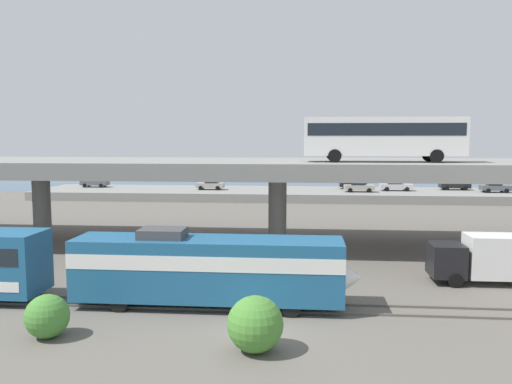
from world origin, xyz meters
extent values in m
plane|color=#605B54|center=(0.00, 0.00, 0.00)|extent=(260.00, 260.00, 0.00)
cube|color=#59544C|center=(0.00, 3.28, 0.06)|extent=(110.00, 0.12, 0.12)
cube|color=#59544C|center=(0.00, 4.72, 0.06)|extent=(110.00, 0.12, 0.12)
cube|color=#1E5984|center=(-2.92, 4.00, 2.08)|extent=(14.25, 3.00, 3.20)
cube|color=white|center=(-2.92, 4.00, 2.66)|extent=(14.25, 3.04, 0.77)
cone|color=white|center=(4.20, 4.00, 1.76)|extent=(1.94, 2.85, 2.85)
cube|color=black|center=(2.74, 4.00, 2.98)|extent=(1.94, 2.70, 1.02)
cube|color=#3F3F42|center=(-5.35, 4.00, 3.93)|extent=(2.40, 1.80, 0.50)
cylinder|color=black|center=(1.53, 5.35, 0.48)|extent=(0.96, 0.18, 0.96)
cylinder|color=black|center=(1.53, 2.65, 0.48)|extent=(0.96, 0.18, 0.96)
cylinder|color=black|center=(-7.37, 5.35, 0.48)|extent=(0.96, 0.18, 0.96)
cylinder|color=black|center=(-7.37, 2.65, 0.48)|extent=(0.96, 0.18, 0.96)
cube|color=gray|center=(0.00, 20.00, 6.50)|extent=(96.00, 12.77, 1.28)
cylinder|color=gray|center=(-20.40, 20.00, 2.93)|extent=(1.50, 1.50, 5.86)
cylinder|color=gray|center=(0.00, 20.00, 2.93)|extent=(1.50, 1.50, 5.86)
cube|color=silver|center=(8.15, 17.80, 9.09)|extent=(12.00, 2.55, 2.90)
cube|color=black|center=(8.15, 17.80, 9.61)|extent=(11.52, 2.59, 0.93)
cube|color=black|center=(2.20, 17.80, 9.44)|extent=(0.08, 2.30, 1.74)
cylinder|color=black|center=(4.43, 16.59, 7.64)|extent=(1.00, 0.26, 1.00)
cylinder|color=black|center=(4.43, 19.02, 7.64)|extent=(1.00, 0.26, 1.00)
cylinder|color=black|center=(11.87, 16.59, 7.64)|extent=(1.00, 0.26, 1.00)
cylinder|color=black|center=(11.87, 19.02, 7.64)|extent=(1.00, 0.26, 1.00)
cube|color=black|center=(10.99, 9.87, 1.44)|extent=(2.00, 2.30, 2.00)
cube|color=silver|center=(14.49, 9.87, 1.74)|extent=(4.60, 2.30, 2.60)
cylinder|color=black|center=(11.28, 8.78, 0.44)|extent=(0.88, 0.28, 0.88)
cylinder|color=black|center=(11.28, 10.97, 0.44)|extent=(0.88, 0.28, 0.88)
cube|color=gray|center=(0.00, 55.00, 0.61)|extent=(75.70, 13.14, 1.22)
cube|color=#515459|center=(29.64, 54.18, 1.89)|extent=(4.05, 1.86, 0.70)
cube|color=#1E232B|center=(29.44, 54.18, 2.48)|extent=(1.78, 1.64, 0.48)
cylinder|color=black|center=(30.89, 55.07, 1.54)|extent=(0.64, 0.20, 0.64)
cylinder|color=black|center=(30.89, 53.29, 1.54)|extent=(0.64, 0.20, 0.64)
cylinder|color=black|center=(28.38, 55.07, 1.54)|extent=(0.64, 0.20, 0.64)
cylinder|color=black|center=(28.38, 53.29, 1.54)|extent=(0.64, 0.20, 0.64)
cube|color=black|center=(24.90, 57.46, 1.89)|extent=(4.37, 1.85, 0.70)
cube|color=#1E232B|center=(25.12, 57.46, 2.48)|extent=(1.92, 1.63, 0.48)
cylinder|color=black|center=(23.54, 56.59, 1.54)|extent=(0.64, 0.20, 0.64)
cylinder|color=black|center=(23.54, 58.34, 1.54)|extent=(0.64, 0.20, 0.64)
cylinder|color=black|center=(26.25, 56.59, 1.54)|extent=(0.64, 0.20, 0.64)
cylinder|color=black|center=(26.25, 58.34, 1.54)|extent=(0.64, 0.20, 0.64)
cube|color=#B7B7BC|center=(15.86, 55.29, 1.89)|extent=(4.68, 1.79, 0.70)
cube|color=#1E232B|center=(15.63, 55.29, 2.48)|extent=(2.06, 1.58, 0.48)
cylinder|color=black|center=(17.32, 56.14, 1.54)|extent=(0.64, 0.20, 0.64)
cylinder|color=black|center=(17.32, 54.44, 1.54)|extent=(0.64, 0.20, 0.64)
cylinder|color=black|center=(14.41, 56.14, 1.54)|extent=(0.64, 0.20, 0.64)
cylinder|color=black|center=(14.41, 54.44, 1.54)|extent=(0.64, 0.20, 0.64)
cube|color=#515459|center=(-30.86, 56.94, 1.89)|extent=(4.29, 1.71, 0.70)
cube|color=#1E232B|center=(-30.65, 56.94, 2.48)|extent=(1.89, 1.51, 0.48)
cylinder|color=black|center=(-32.19, 56.13, 1.54)|extent=(0.64, 0.20, 0.64)
cylinder|color=black|center=(-32.19, 57.75, 1.54)|extent=(0.64, 0.20, 0.64)
cylinder|color=black|center=(-29.53, 56.13, 1.54)|extent=(0.64, 0.20, 0.64)
cylinder|color=black|center=(-29.53, 57.75, 1.54)|extent=(0.64, 0.20, 0.64)
cube|color=#9E998C|center=(-11.83, 54.48, 1.89)|extent=(4.15, 1.83, 0.70)
cube|color=#1E232B|center=(-11.62, 54.48, 2.48)|extent=(1.82, 1.61, 0.48)
cylinder|color=black|center=(-13.12, 53.61, 1.54)|extent=(0.64, 0.20, 0.64)
cylinder|color=black|center=(-13.12, 55.34, 1.54)|extent=(0.64, 0.20, 0.64)
cylinder|color=black|center=(-10.55, 53.61, 1.54)|extent=(0.64, 0.20, 0.64)
cylinder|color=black|center=(-10.55, 55.34, 1.54)|extent=(0.64, 0.20, 0.64)
cube|color=black|center=(9.80, 57.80, 1.89)|extent=(4.06, 1.76, 0.70)
cube|color=#1E232B|center=(9.60, 57.80, 2.48)|extent=(1.79, 1.55, 0.48)
cylinder|color=black|center=(11.06, 58.63, 1.54)|extent=(0.64, 0.20, 0.64)
cylinder|color=black|center=(11.06, 56.96, 1.54)|extent=(0.64, 0.20, 0.64)
cylinder|color=black|center=(8.54, 58.63, 1.54)|extent=(0.64, 0.20, 0.64)
cylinder|color=black|center=(8.54, 56.96, 1.54)|extent=(0.64, 0.20, 0.64)
cube|color=#9E998C|center=(10.25, 53.08, 1.89)|extent=(4.33, 1.74, 0.70)
cube|color=#1E232B|center=(10.04, 53.08, 2.48)|extent=(1.90, 1.53, 0.48)
cylinder|color=black|center=(11.59, 53.91, 1.54)|extent=(0.64, 0.20, 0.64)
cylinder|color=black|center=(11.59, 52.25, 1.54)|extent=(0.64, 0.20, 0.64)
cylinder|color=black|center=(8.91, 53.91, 1.54)|extent=(0.64, 0.20, 0.64)
cylinder|color=black|center=(8.91, 52.25, 1.54)|extent=(0.64, 0.20, 0.64)
cube|color=#385B7A|center=(0.00, 78.00, 0.00)|extent=(140.00, 36.00, 0.01)
sphere|color=#428133|center=(-9.35, -0.97, 0.99)|extent=(1.98, 1.98, 1.98)
sphere|color=#478532|center=(0.12, -1.69, 1.19)|extent=(2.39, 2.39, 2.39)
camera|label=1|loc=(2.03, -22.66, 8.95)|focal=36.43mm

